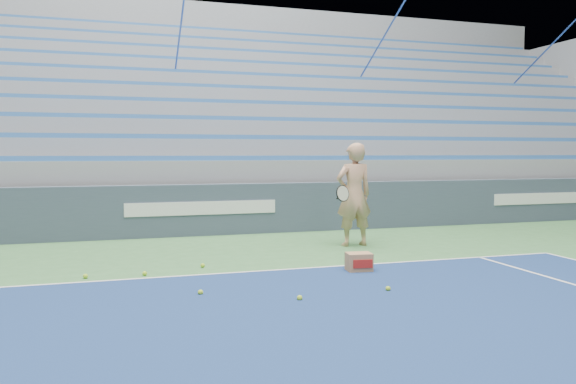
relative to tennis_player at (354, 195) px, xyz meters
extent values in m
cube|color=white|center=(-2.58, -1.77, -0.97)|extent=(10.97, 0.05, 0.00)
cube|color=#394557|center=(-2.58, 2.23, -0.43)|extent=(30.00, 0.30, 1.10)
cube|color=white|center=(-2.58, 2.07, -0.38)|extent=(3.20, 0.02, 0.28)
cube|color=white|center=(6.42, 2.07, -0.38)|extent=(3.40, 0.02, 0.28)
cube|color=gray|center=(-2.58, 6.78, -0.43)|extent=(30.00, 8.50, 1.10)
cube|color=gray|center=(-2.58, 6.78, 0.37)|extent=(30.00, 8.50, 0.50)
cube|color=#3167B1|center=(-2.58, 2.90, 0.67)|extent=(29.60, 0.42, 0.11)
cube|color=gray|center=(-2.58, 7.20, 0.87)|extent=(30.00, 7.65, 0.50)
cube|color=#3167B1|center=(-2.58, 3.75, 1.17)|extent=(29.60, 0.42, 0.11)
cube|color=gray|center=(-2.58, 7.63, 1.37)|extent=(30.00, 6.80, 0.50)
cube|color=#3167B1|center=(-2.58, 4.60, 1.67)|extent=(29.60, 0.42, 0.11)
cube|color=gray|center=(-2.58, 8.05, 1.87)|extent=(30.00, 5.95, 0.50)
cube|color=#3167B1|center=(-2.58, 5.45, 2.17)|extent=(29.60, 0.42, 0.11)
cube|color=gray|center=(-2.58, 8.48, 2.37)|extent=(30.00, 5.10, 0.50)
cube|color=#3167B1|center=(-2.58, 6.30, 2.67)|extent=(29.60, 0.42, 0.11)
cube|color=gray|center=(-2.58, 8.90, 2.87)|extent=(30.00, 4.25, 0.50)
cube|color=#3167B1|center=(-2.58, 7.15, 3.17)|extent=(29.60, 0.42, 0.11)
cube|color=gray|center=(-2.58, 9.33, 3.37)|extent=(30.00, 3.40, 0.50)
cube|color=#3167B1|center=(-2.58, 8.00, 3.67)|extent=(29.60, 0.42, 0.11)
cube|color=gray|center=(-2.58, 9.75, 3.87)|extent=(30.00, 2.55, 0.50)
cube|color=#3167B1|center=(-2.58, 8.85, 4.17)|extent=(29.60, 0.42, 0.11)
cube|color=gray|center=(-2.58, 10.18, 4.37)|extent=(30.00, 1.70, 0.50)
cube|color=#3167B1|center=(-2.58, 9.70, 4.67)|extent=(29.60, 0.42, 0.11)
cube|color=gray|center=(-2.58, 10.60, 4.87)|extent=(30.00, 0.85, 0.50)
cube|color=#3167B1|center=(-2.58, 10.55, 5.17)|extent=(29.60, 0.42, 0.11)
cube|color=gray|center=(-2.58, 11.33, 2.67)|extent=(31.00, 0.40, 7.30)
cylinder|color=#2E50A3|center=(-2.58, 6.78, 3.62)|extent=(0.05, 8.53, 5.04)
cylinder|color=#2E50A3|center=(3.42, 6.78, 3.62)|extent=(0.05, 8.53, 5.04)
cylinder|color=#2E50A3|center=(9.42, 6.78, 3.62)|extent=(0.05, 8.53, 5.04)
imported|color=tan|center=(0.00, 0.00, 0.00)|extent=(0.73, 0.49, 1.96)
cylinder|color=black|center=(-0.35, -0.25, -0.03)|extent=(0.12, 0.27, 0.08)
cylinder|color=beige|center=(-0.45, -0.53, 0.07)|extent=(0.29, 0.16, 0.28)
torus|color=black|center=(-0.45, -0.53, 0.07)|extent=(0.31, 0.18, 0.30)
cube|color=#A4764F|center=(-0.85, -2.16, -0.84)|extent=(0.40, 0.32, 0.28)
cube|color=#B21E19|center=(-0.85, -2.31, -0.84)|extent=(0.29, 0.05, 0.12)
sphere|color=#B4DA2C|center=(-3.94, -1.55, -0.95)|extent=(0.07, 0.07, 0.07)
sphere|color=#B4DA2C|center=(-2.22, -3.50, -0.95)|extent=(0.07, 0.07, 0.07)
sphere|color=#B4DA2C|center=(-3.06, -1.22, -0.95)|extent=(0.07, 0.07, 0.07)
sphere|color=#B4DA2C|center=(-0.88, -1.82, -0.95)|extent=(0.07, 0.07, 0.07)
sphere|color=#B4DA2C|center=(-1.00, -3.40, -0.95)|extent=(0.07, 0.07, 0.07)
sphere|color=#B4DA2C|center=(-4.75, -1.50, -0.95)|extent=(0.07, 0.07, 0.07)
sphere|color=#B4DA2C|center=(-3.33, -2.89, -0.95)|extent=(0.07, 0.07, 0.07)
camera|label=1|loc=(-4.28, -9.80, 0.79)|focal=35.00mm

